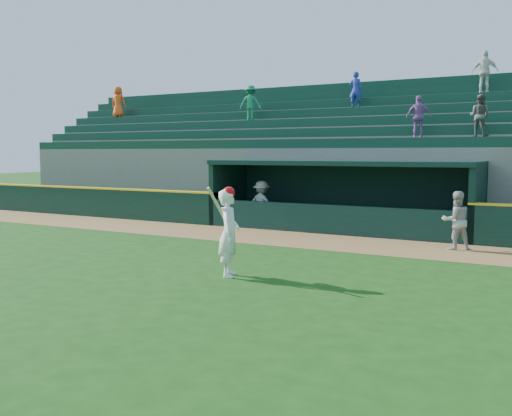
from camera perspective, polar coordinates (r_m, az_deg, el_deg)
name	(u,v)px	position (r m, az deg, el deg)	size (l,w,h in m)	color
ground	(223,268)	(13.67, -3.28, -6.00)	(120.00, 120.00, 0.00)	#164010
warning_track	(307,240)	(17.93, 5.14, -3.23)	(40.00, 3.00, 0.01)	olive
field_wall_left	(68,201)	(26.48, -18.26, 0.64)	(15.50, 0.30, 1.20)	black
wall_stripe_left	(68,187)	(26.43, -18.30, 2.01)	(15.50, 0.32, 0.06)	yellow
dugout_player_front	(456,220)	(17.03, 19.37, -1.19)	(0.81, 0.63, 1.66)	#A0A09B
dugout_player_inside	(262,204)	(21.09, 0.57, 0.42)	(1.10, 0.63, 1.70)	#ABABA6
dugout	(343,191)	(20.65, 8.68, 1.66)	(9.40, 2.80, 2.46)	slate
stands	(381,161)	(24.93, 12.44, 4.64)	(34.50, 6.28, 7.44)	slate
batter_at_plate	(229,232)	(12.60, -2.72, -2.39)	(0.72, 0.89, 2.01)	white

